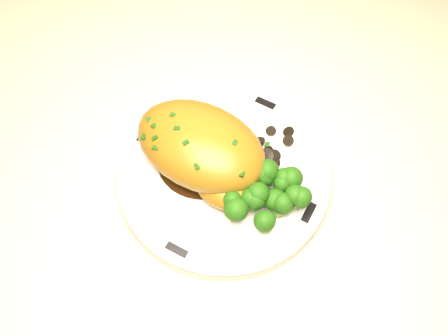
# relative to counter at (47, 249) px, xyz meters

# --- Properties ---
(counter) EXTENTS (2.10, 0.69, 1.03)m
(counter) POSITION_rel_counter_xyz_m (0.00, 0.00, 0.00)
(counter) COLOR brown
(counter) RESTS_ON ground
(plate) EXTENTS (0.25, 0.25, 0.02)m
(plate) POSITION_rel_counter_xyz_m (0.35, -0.03, 0.46)
(plate) COLOR white
(plate) RESTS_ON counter
(rim_accent_0) EXTENTS (0.03, 0.02, 0.00)m
(rim_accent_0) POSITION_rel_counter_xyz_m (0.39, 0.07, 0.47)
(rim_accent_0) COLOR black
(rim_accent_0) RESTS_ON plate
(rim_accent_1) EXTENTS (0.02, 0.03, 0.00)m
(rim_accent_1) POSITION_rel_counter_xyz_m (0.25, 0.01, 0.47)
(rim_accent_1) COLOR black
(rim_accent_1) RESTS_ON plate
(rim_accent_2) EXTENTS (0.03, 0.02, 0.00)m
(rim_accent_2) POSITION_rel_counter_xyz_m (0.31, -0.13, 0.47)
(rim_accent_2) COLOR black
(rim_accent_2) RESTS_ON plate
(rim_accent_3) EXTENTS (0.02, 0.03, 0.00)m
(rim_accent_3) POSITION_rel_counter_xyz_m (0.45, -0.07, 0.47)
(rim_accent_3) COLOR black
(rim_accent_3) RESTS_ON plate
(gravy_pool) EXTENTS (0.11, 0.11, 0.00)m
(gravy_pool) POSITION_rel_counter_xyz_m (0.32, -0.01, 0.47)
(gravy_pool) COLOR black
(gravy_pool) RESTS_ON plate
(chicken_breast) EXTENTS (0.18, 0.16, 0.06)m
(chicken_breast) POSITION_rel_counter_xyz_m (0.33, -0.02, 0.50)
(chicken_breast) COLOR #8E6418
(chicken_breast) RESTS_ON plate
(mushroom_pile) EXTENTS (0.07, 0.05, 0.02)m
(mushroom_pile) POSITION_rel_counter_xyz_m (0.39, 0.00, 0.47)
(mushroom_pile) COLOR black
(mushroom_pile) RESTS_ON plate
(broccoli_florets) EXTENTS (0.09, 0.08, 0.04)m
(broccoli_florets) POSITION_rel_counter_xyz_m (0.40, -0.06, 0.49)
(broccoli_florets) COLOR olive
(broccoli_florets) RESTS_ON plate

